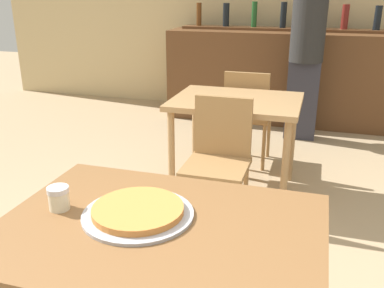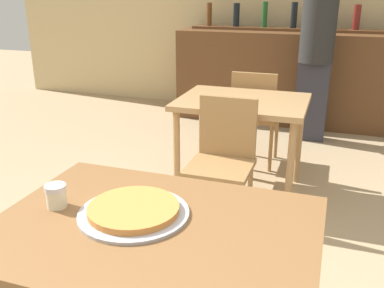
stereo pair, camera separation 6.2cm
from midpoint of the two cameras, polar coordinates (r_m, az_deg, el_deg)
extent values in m
cube|color=brown|center=(1.50, -3.94, -11.42)|extent=(1.11, 0.81, 0.04)
cylinder|color=brown|center=(2.16, -12.60, -12.97)|extent=(0.05, 0.05, 0.72)
cylinder|color=brown|center=(1.91, 15.30, -18.09)|extent=(0.05, 0.05, 0.72)
cube|color=#A87F51|center=(3.21, 7.31, 5.59)|extent=(0.94, 0.73, 0.04)
cylinder|color=#A87F51|center=(3.15, -1.48, -1.63)|extent=(0.05, 0.05, 0.70)
cylinder|color=#A87F51|center=(2.99, 13.51, -3.47)|extent=(0.05, 0.05, 0.70)
cylinder|color=#A87F51|center=(3.70, 1.80, 1.70)|extent=(0.05, 0.05, 0.70)
cylinder|color=#A87F51|center=(3.56, 14.55, 0.30)|extent=(0.05, 0.05, 0.70)
cube|color=brown|center=(5.21, 13.01, 8.59)|extent=(2.60, 0.56, 1.05)
cube|color=brown|center=(5.27, 13.66, 14.63)|extent=(2.39, 0.24, 0.03)
cylinder|color=#5B3314|center=(5.45, 2.66, 16.90)|extent=(0.06, 0.06, 0.27)
cylinder|color=black|center=(5.37, 6.28, 16.75)|extent=(0.08, 0.08, 0.27)
cylinder|color=#1E5123|center=(5.30, 10.01, 16.64)|extent=(0.06, 0.06, 0.29)
cylinder|color=black|center=(5.26, 13.80, 16.35)|extent=(0.07, 0.07, 0.29)
cylinder|color=black|center=(5.24, 17.60, 15.72)|extent=(0.09, 0.09, 0.24)
cylinder|color=maroon|center=(5.24, 21.44, 15.46)|extent=(0.08, 0.08, 0.27)
cube|color=olive|center=(2.73, 4.38, -3.17)|extent=(0.40, 0.40, 0.04)
cube|color=olive|center=(2.82, 5.43, 2.31)|extent=(0.38, 0.04, 0.40)
cylinder|color=olive|center=(2.73, -0.16, -8.50)|extent=(0.03, 0.03, 0.42)
cylinder|color=olive|center=(2.65, 6.90, -9.57)|extent=(0.03, 0.03, 0.42)
cylinder|color=olive|center=(3.02, 1.95, -5.57)|extent=(0.03, 0.03, 0.42)
cylinder|color=olive|center=(2.95, 8.32, -6.44)|extent=(0.03, 0.03, 0.42)
cube|color=olive|center=(3.87, 9.01, 3.69)|extent=(0.40, 0.40, 0.04)
cube|color=olive|center=(3.64, 8.68, 6.24)|extent=(0.38, 0.04, 0.40)
cylinder|color=olive|center=(4.08, 11.61, 0.99)|extent=(0.03, 0.03, 0.42)
cylinder|color=olive|center=(4.13, 6.95, 1.49)|extent=(0.03, 0.03, 0.42)
cylinder|color=olive|center=(3.76, 10.91, -0.61)|extent=(0.03, 0.03, 0.42)
cylinder|color=olive|center=(3.82, 5.86, -0.04)|extent=(0.03, 0.03, 0.42)
cylinder|color=#A3A3A8|center=(1.55, -6.61, -9.16)|extent=(0.40, 0.40, 0.01)
cylinder|color=#CC7A38|center=(1.55, -6.63, -8.58)|extent=(0.33, 0.33, 0.02)
cylinder|color=beige|center=(1.65, -16.58, -6.96)|extent=(0.07, 0.07, 0.07)
cylinder|color=silver|center=(1.63, -16.74, -5.59)|extent=(0.08, 0.08, 0.02)
cube|color=#2D2D38|center=(4.65, 15.99, 5.47)|extent=(0.32, 0.18, 0.82)
cylinder|color=#262626|center=(4.53, 16.92, 14.65)|extent=(0.34, 0.34, 0.68)
camera|label=1|loc=(0.03, -89.07, 0.34)|focal=40.00mm
camera|label=2|loc=(0.03, 90.93, -0.34)|focal=40.00mm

